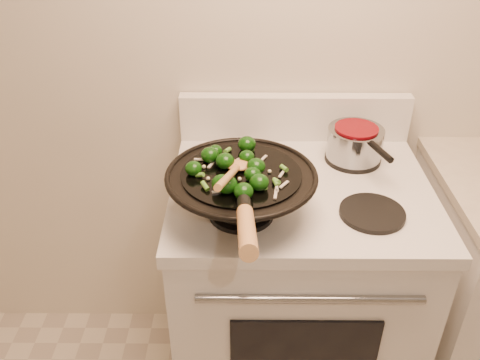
{
  "coord_description": "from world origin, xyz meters",
  "views": [
    {
      "loc": [
        -0.47,
        -0.11,
        1.76
      ],
      "look_at": [
        -0.48,
        1.03,
        1.03
      ],
      "focal_mm": 38.0,
      "sensor_mm": 36.0,
      "label": 1
    }
  ],
  "objects": [
    {
      "name": "stirfry",
      "position": [
        -0.5,
        1.01,
        1.07
      ],
      "size": [
        0.27,
        0.29,
        0.05
      ],
      "color": "#0C3307",
      "rests_on": "wok"
    },
    {
      "name": "stove",
      "position": [
        -0.3,
        1.17,
        0.47
      ],
      "size": [
        0.78,
        0.67,
        1.08
      ],
      "color": "white",
      "rests_on": "ground"
    },
    {
      "name": "wok",
      "position": [
        -0.48,
        1.01,
        1.0
      ],
      "size": [
        0.4,
        0.67,
        0.26
      ],
      "color": "black",
      "rests_on": "stove"
    },
    {
      "name": "saucepan",
      "position": [
        -0.12,
        1.32,
        0.99
      ],
      "size": [
        0.18,
        0.28,
        0.1
      ],
      "color": "gray",
      "rests_on": "stove"
    },
    {
      "name": "wooden_spoon",
      "position": [
        -0.5,
        0.96,
        1.1
      ],
      "size": [
        0.09,
        0.31,
        0.13
      ],
      "color": "#B37C46",
      "rests_on": "wok"
    }
  ]
}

